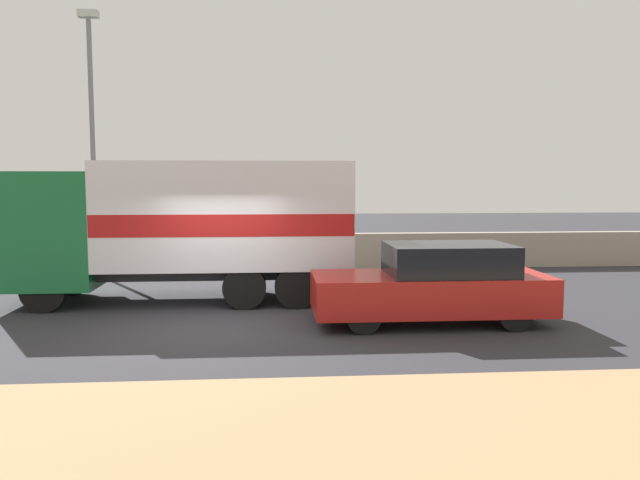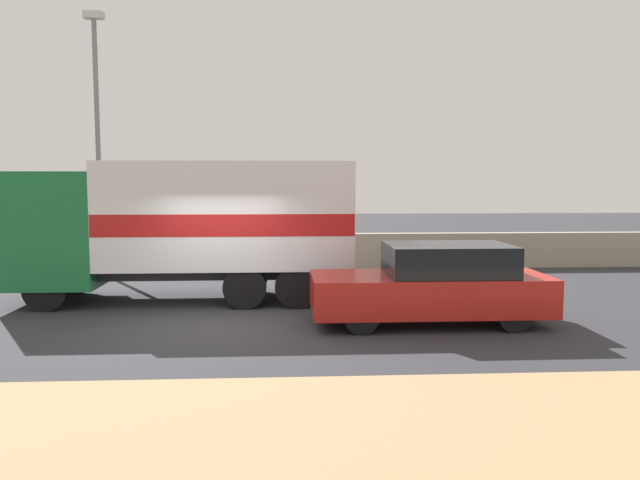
# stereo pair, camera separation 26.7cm
# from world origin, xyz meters

# --- Properties ---
(ground_plane) EXTENTS (80.00, 80.00, 0.00)m
(ground_plane) POSITION_xyz_m (0.00, 0.00, 0.00)
(ground_plane) COLOR #2D2D33
(dirt_shoulder_foreground) EXTENTS (60.00, 4.93, 0.04)m
(dirt_shoulder_foreground) POSITION_xyz_m (0.00, -5.70, 0.02)
(dirt_shoulder_foreground) COLOR tan
(dirt_shoulder_foreground) RESTS_ON ground_plane
(stone_wall_backdrop) EXTENTS (60.00, 0.35, 1.11)m
(stone_wall_backdrop) POSITION_xyz_m (0.00, 7.69, 0.55)
(stone_wall_backdrop) COLOR #A39984
(stone_wall_backdrop) RESTS_ON ground_plane
(street_lamp) EXTENTS (0.56, 0.28, 7.57)m
(street_lamp) POSITION_xyz_m (-4.10, 6.97, 4.34)
(street_lamp) COLOR slate
(street_lamp) RESTS_ON ground_plane
(box_truck) EXTENTS (7.58, 2.35, 3.18)m
(box_truck) POSITION_xyz_m (-0.86, 2.68, 1.82)
(box_truck) COLOR #196B38
(box_truck) RESTS_ON ground_plane
(car_hatchback) EXTENTS (4.54, 1.77, 1.55)m
(car_hatchback) POSITION_xyz_m (4.19, 0.05, 0.76)
(car_hatchback) COLOR #B21E19
(car_hatchback) RESTS_ON ground_plane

